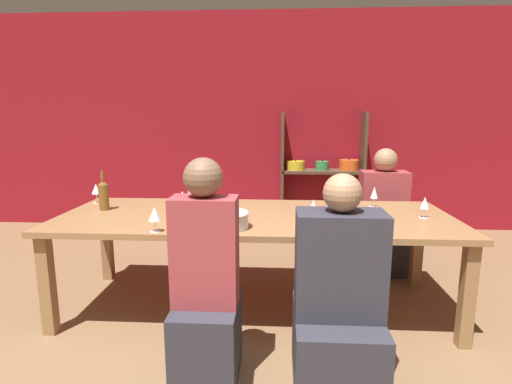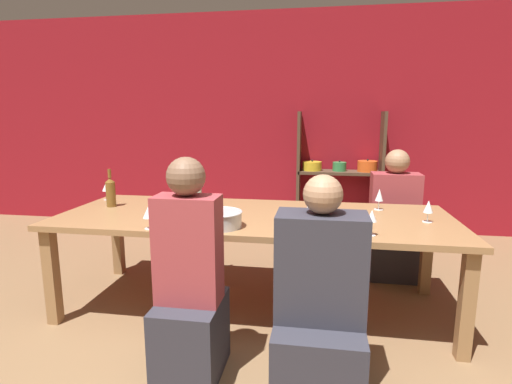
% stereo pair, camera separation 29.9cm
% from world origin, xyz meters
% --- Properties ---
extents(wall_back_red, '(8.80, 0.06, 2.70)m').
position_xyz_m(wall_back_red, '(0.00, 3.83, 1.35)').
color(wall_back_red, maroon).
rests_on(wall_back_red, ground_plane).
extents(shelf_unit, '(1.02, 0.30, 1.49)m').
position_xyz_m(shelf_unit, '(0.56, 3.63, 0.60)').
color(shelf_unit, '#4C3828').
rests_on(shelf_unit, ground_plane).
extents(dining_table, '(2.84, 1.08, 0.72)m').
position_xyz_m(dining_table, '(-0.13, 1.53, 0.66)').
color(dining_table, olive).
rests_on(dining_table, ground_plane).
extents(mixing_bowl, '(0.30, 0.30, 0.11)m').
position_xyz_m(mixing_bowl, '(-0.29, 1.16, 0.78)').
color(mixing_bowl, '#B7BABC').
rests_on(mixing_bowl, dining_table).
extents(wine_bottle_green, '(0.07, 0.07, 0.30)m').
position_xyz_m(wine_bottle_green, '(-1.29, 1.61, 0.84)').
color(wine_bottle_green, brown).
rests_on(wine_bottle_green, dining_table).
extents(wine_bottle_dark, '(0.07, 0.07, 0.32)m').
position_xyz_m(wine_bottle_dark, '(-0.69, 1.96, 0.85)').
color(wine_bottle_dark, '#B2C6C1').
rests_on(wine_bottle_dark, dining_table).
extents(wine_glass_white_a, '(0.07, 0.07, 0.16)m').
position_xyz_m(wine_glass_white_a, '(0.28, 1.35, 0.83)').
color(wine_glass_white_a, white).
rests_on(wine_glass_white_a, dining_table).
extents(wine_glass_red_a, '(0.07, 0.07, 0.15)m').
position_xyz_m(wine_glass_red_a, '(1.07, 1.51, 0.83)').
color(wine_glass_red_a, white).
rests_on(wine_glass_red_a, dining_table).
extents(wine_glass_white_b, '(0.08, 0.08, 0.17)m').
position_xyz_m(wine_glass_white_b, '(-0.66, 1.50, 0.85)').
color(wine_glass_white_b, white).
rests_on(wine_glass_white_b, dining_table).
extents(wine_glass_red_b, '(0.07, 0.07, 0.16)m').
position_xyz_m(wine_glass_red_b, '(0.80, 1.83, 0.83)').
color(wine_glass_red_b, white).
rests_on(wine_glass_red_b, dining_table).
extents(wine_glass_empty_a, '(0.06, 0.06, 0.16)m').
position_xyz_m(wine_glass_empty_a, '(0.66, 1.12, 0.84)').
color(wine_glass_empty_a, white).
rests_on(wine_glass_empty_a, dining_table).
extents(wine_glass_empty_b, '(0.06, 0.06, 0.17)m').
position_xyz_m(wine_glass_empty_b, '(0.31, 1.06, 0.84)').
color(wine_glass_empty_b, white).
rests_on(wine_glass_empty_b, dining_table).
extents(wine_glass_empty_c, '(0.08, 0.08, 0.16)m').
position_xyz_m(wine_glass_empty_c, '(-0.72, 1.05, 0.83)').
color(wine_glass_empty_c, white).
rests_on(wine_glass_empty_c, dining_table).
extents(wine_glass_white_c, '(0.07, 0.07, 0.16)m').
position_xyz_m(wine_glass_white_c, '(-1.46, 1.85, 0.84)').
color(wine_glass_white_c, white).
rests_on(wine_glass_white_c, dining_table).
extents(person_near_a, '(0.45, 0.56, 1.16)m').
position_xyz_m(person_near_a, '(0.36, 0.66, 0.41)').
color(person_near_a, '#2D2D38').
rests_on(person_near_a, ground_plane).
extents(person_far_a, '(0.42, 0.53, 1.15)m').
position_xyz_m(person_far_a, '(1.01, 2.39, 0.42)').
color(person_far_a, '#2D2D38').
rests_on(person_far_a, ground_plane).
extents(person_near_b, '(0.34, 0.43, 1.23)m').
position_xyz_m(person_near_b, '(-0.34, 0.68, 0.46)').
color(person_near_b, '#2D2D38').
rests_on(person_near_b, ground_plane).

